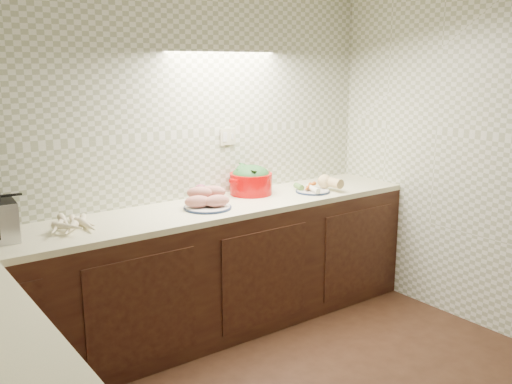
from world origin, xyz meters
TOP-DOWN VIEW (x-y plane):
  - room at (0.00, 0.00)m, footprint 3.60×3.60m
  - counter at (-0.68, 0.68)m, footprint 3.60×3.60m
  - parsnip_pile at (-0.75, 1.51)m, footprint 0.40×0.32m
  - sweet_potato_plate at (0.17, 1.48)m, footprint 0.33×0.32m
  - onion_bowl at (0.22, 1.62)m, footprint 0.17×0.17m
  - dutch_oven at (0.65, 1.64)m, footprint 0.39×0.36m
  - veg_plate at (1.12, 1.42)m, footprint 0.32×0.27m

SIDE VIEW (x-z plane):
  - counter at x=-0.68m, z-range 0.00..0.90m
  - parsnip_pile at x=-0.75m, z-range 0.89..0.96m
  - veg_plate at x=1.12m, z-range 0.88..1.00m
  - onion_bowl at x=0.22m, z-range 0.88..1.02m
  - sweet_potato_plate at x=0.17m, z-range 0.88..1.03m
  - dutch_oven at x=0.65m, z-range 0.90..1.11m
  - room at x=0.00m, z-range 0.33..2.93m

